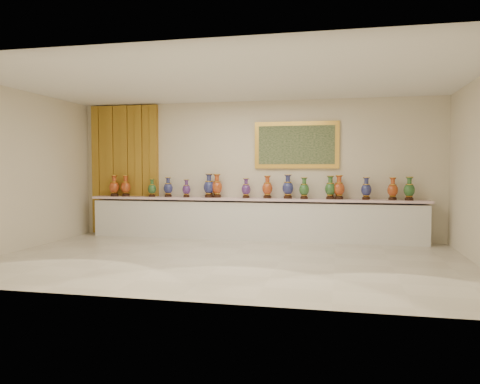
# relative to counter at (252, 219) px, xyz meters

# --- Properties ---
(ground) EXTENTS (8.00, 8.00, 0.00)m
(ground) POSITION_rel_counter_xyz_m (0.00, -2.27, -0.44)
(ground) COLOR beige
(ground) RESTS_ON ground
(room) EXTENTS (8.00, 8.00, 8.00)m
(room) POSITION_rel_counter_xyz_m (-2.40, 0.17, 1.15)
(room) COLOR beige
(room) RESTS_ON ground
(counter) EXTENTS (7.28, 0.48, 0.90)m
(counter) POSITION_rel_counter_xyz_m (0.00, 0.00, 0.00)
(counter) COLOR white
(counter) RESTS_ON ground
(vase_0) EXTENTS (0.27, 0.27, 0.48)m
(vase_0) POSITION_rel_counter_xyz_m (-3.19, -0.06, 0.68)
(vase_0) COLOR black
(vase_0) RESTS_ON counter
(vase_1) EXTENTS (0.27, 0.27, 0.48)m
(vase_1) POSITION_rel_counter_xyz_m (-2.93, -0.02, 0.68)
(vase_1) COLOR black
(vase_1) RESTS_ON counter
(vase_2) EXTENTS (0.23, 0.23, 0.40)m
(vase_2) POSITION_rel_counter_xyz_m (-2.27, -0.05, 0.64)
(vase_2) COLOR black
(vase_2) RESTS_ON counter
(vase_3) EXTENTS (0.25, 0.25, 0.44)m
(vase_3) POSITION_rel_counter_xyz_m (-1.91, 0.01, 0.66)
(vase_3) COLOR black
(vase_3) RESTS_ON counter
(vase_4) EXTENTS (0.20, 0.20, 0.39)m
(vase_4) POSITION_rel_counter_xyz_m (-1.47, -0.04, 0.64)
(vase_4) COLOR black
(vase_4) RESTS_ON counter
(vase_5) EXTENTS (0.25, 0.25, 0.52)m
(vase_5) POSITION_rel_counter_xyz_m (-0.96, -0.02, 0.70)
(vase_5) COLOR black
(vase_5) RESTS_ON counter
(vase_6) EXTENTS (0.28, 0.28, 0.51)m
(vase_6) POSITION_rel_counter_xyz_m (-0.79, 0.01, 0.69)
(vase_6) COLOR black
(vase_6) RESTS_ON counter
(vase_7) EXTENTS (0.21, 0.21, 0.42)m
(vase_7) POSITION_rel_counter_xyz_m (-0.13, 0.00, 0.65)
(vase_7) COLOR black
(vase_7) RESTS_ON counter
(vase_8) EXTENTS (0.27, 0.27, 0.48)m
(vase_8) POSITION_rel_counter_xyz_m (0.33, 0.01, 0.68)
(vase_8) COLOR black
(vase_8) RESTS_ON counter
(vase_9) EXTENTS (0.28, 0.28, 0.51)m
(vase_9) POSITION_rel_counter_xyz_m (0.77, 0.01, 0.69)
(vase_9) COLOR black
(vase_9) RESTS_ON counter
(vase_10) EXTENTS (0.25, 0.25, 0.45)m
(vase_10) POSITION_rel_counter_xyz_m (1.12, -0.06, 0.67)
(vase_10) COLOR black
(vase_10) RESTS_ON counter
(vase_11) EXTENTS (0.29, 0.29, 0.48)m
(vase_11) POSITION_rel_counter_xyz_m (1.65, 0.00, 0.68)
(vase_11) COLOR black
(vase_11) RESTS_ON counter
(vase_12) EXTENTS (0.27, 0.27, 0.50)m
(vase_12) POSITION_rel_counter_xyz_m (1.83, 0.01, 0.69)
(vase_12) COLOR black
(vase_12) RESTS_ON counter
(vase_13) EXTENTS (0.25, 0.25, 0.46)m
(vase_13) POSITION_rel_counter_xyz_m (2.37, -0.00, 0.67)
(vase_13) COLOR black
(vase_13) RESTS_ON counter
(vase_14) EXTENTS (0.22, 0.22, 0.46)m
(vase_14) POSITION_rel_counter_xyz_m (2.89, 0.00, 0.67)
(vase_14) COLOR black
(vase_14) RESTS_ON counter
(vase_15) EXTENTS (0.28, 0.28, 0.47)m
(vase_15) POSITION_rel_counter_xyz_m (3.20, -0.05, 0.67)
(vase_15) COLOR black
(vase_15) RESTS_ON counter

